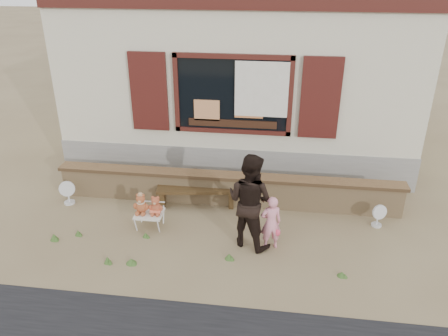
# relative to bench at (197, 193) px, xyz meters

# --- Properties ---
(ground) EXTENTS (80.00, 80.00, 0.00)m
(ground) POSITION_rel_bench_xyz_m (0.59, -0.80, -0.30)
(ground) COLOR brown
(ground) RESTS_ON ground
(shopfront) EXTENTS (8.04, 5.13, 4.00)m
(shopfront) POSITION_rel_bench_xyz_m (0.59, 3.69, 1.70)
(shopfront) COLOR #B8B095
(shopfront) RESTS_ON ground
(brick_wall) EXTENTS (7.10, 0.36, 0.67)m
(brick_wall) POSITION_rel_bench_xyz_m (0.59, 0.20, 0.04)
(brick_wall) COLOR tan
(brick_wall) RESTS_ON ground
(bench) EXTENTS (1.64, 0.56, 0.41)m
(bench) POSITION_rel_bench_xyz_m (0.00, 0.00, 0.00)
(bench) COLOR #372613
(bench) RESTS_ON ground
(folding_chair) EXTENTS (0.52, 0.46, 0.31)m
(folding_chair) POSITION_rel_bench_xyz_m (-0.73, -0.90, -0.01)
(folding_chair) COLOR silver
(folding_chair) RESTS_ON ground
(teddy_bear_left) EXTENTS (0.30, 0.26, 0.40)m
(teddy_bear_left) POSITION_rel_bench_xyz_m (-0.87, -0.90, 0.22)
(teddy_bear_left) COLOR brown
(teddy_bear_left) RESTS_ON folding_chair
(teddy_bear_right) EXTENTS (0.28, 0.24, 0.37)m
(teddy_bear_right) POSITION_rel_bench_xyz_m (-0.59, -0.90, 0.20)
(teddy_bear_right) COLOR brown
(teddy_bear_right) RESTS_ON folding_chair
(child) EXTENTS (0.42, 0.34, 1.02)m
(child) POSITION_rel_bench_xyz_m (1.55, -1.24, 0.21)
(child) COLOR pink
(child) RESTS_ON ground
(adult) EXTENTS (1.05, 0.96, 1.74)m
(adult) POSITION_rel_bench_xyz_m (1.17, -1.16, 0.57)
(adult) COLOR black
(adult) RESTS_ON ground
(fan_left) EXTENTS (0.34, 0.22, 0.52)m
(fan_left) POSITION_rel_bench_xyz_m (-2.66, -0.26, -0.04)
(fan_left) COLOR silver
(fan_left) RESTS_ON ground
(fan_right) EXTENTS (0.30, 0.20, 0.47)m
(fan_right) POSITION_rel_bench_xyz_m (3.55, -0.28, -0.07)
(fan_right) COLOR silver
(fan_right) RESTS_ON ground
(grass_tufts) EXTENTS (5.22, 1.46, 0.13)m
(grass_tufts) POSITION_rel_bench_xyz_m (-0.40, -1.64, -0.25)
(grass_tufts) COLOR #3B5D25
(grass_tufts) RESTS_ON ground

